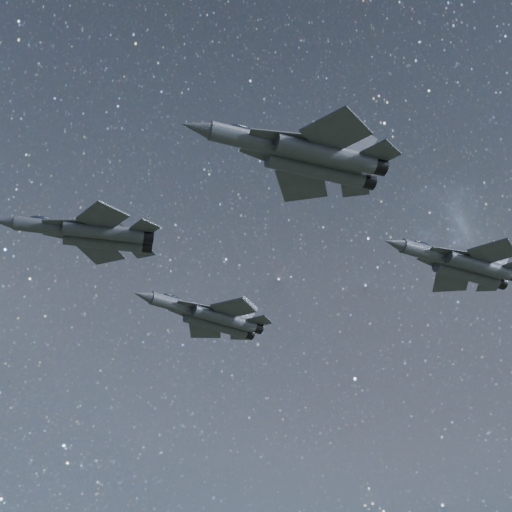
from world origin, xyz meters
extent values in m
cylinder|color=#30343C|center=(-17.65, -2.30, 152.36)|extent=(6.88, 1.53, 1.45)
cone|color=#30343C|center=(-22.11, -2.35, 152.36)|extent=(2.24, 1.33, 1.30)
ellipsoid|color=black|center=(-18.77, -2.31, 153.06)|extent=(2.22, 1.00, 0.71)
cube|color=#30343C|center=(-12.83, -2.23, 152.32)|extent=(7.63, 1.49, 1.21)
cylinder|color=#30343C|center=(-12.45, -3.16, 151.90)|extent=(7.81, 1.55, 1.45)
cylinder|color=#30343C|center=(-12.47, -1.30, 151.90)|extent=(7.81, 1.55, 1.45)
cylinder|color=black|center=(-8.18, -3.10, 151.90)|extent=(1.22, 1.35, 1.34)
cylinder|color=black|center=(-8.20, -1.25, 151.90)|extent=(1.22, 1.35, 1.34)
cube|color=#30343C|center=(-15.97, -3.53, 152.25)|extent=(4.93, 1.87, 0.11)
cube|color=#30343C|center=(-16.00, -1.02, 152.25)|extent=(4.93, 1.98, 0.11)
cube|color=#30343C|center=(-12.60, -5.39, 152.09)|extent=(5.12, 5.26, 0.19)
cube|color=#30343C|center=(-12.68, 0.92, 152.09)|extent=(5.09, 5.24, 0.19)
cube|color=#30343C|center=(-8.53, -4.31, 152.09)|extent=(3.02, 3.08, 0.14)
cube|color=#30343C|center=(-8.59, -0.05, 152.09)|extent=(3.00, 3.07, 0.14)
cube|color=#30343C|center=(-9.75, -3.36, 153.66)|extent=(3.23, 0.42, 3.30)
cube|color=#30343C|center=(-9.78, -1.04, 153.66)|extent=(3.22, 0.45, 3.30)
cylinder|color=#30343C|center=(-3.22, 16.40, 154.78)|extent=(7.89, 4.47, 1.65)
cone|color=#30343C|center=(-7.93, 14.50, 154.78)|extent=(2.91, 2.33, 1.48)
ellipsoid|color=black|center=(-4.40, 15.93, 155.57)|extent=(2.76, 1.98, 0.82)
cube|color=#30343C|center=(1.89, 18.47, 154.72)|extent=(8.65, 4.73, 1.38)
cylinder|color=#30343C|center=(2.68, 17.65, 154.25)|extent=(8.87, 4.87, 1.65)
cylinder|color=#30343C|center=(1.89, 19.61, 154.25)|extent=(8.87, 4.87, 1.65)
cylinder|color=black|center=(7.20, 19.47, 154.25)|extent=(1.85, 1.93, 1.53)
cylinder|color=black|center=(6.40, 21.44, 154.25)|extent=(1.85, 1.93, 1.53)
cube|color=#30343C|center=(-0.91, 15.79, 154.65)|extent=(5.63, 2.20, 0.13)
cube|color=#30343C|center=(-1.99, 18.45, 154.65)|extent=(5.26, 3.98, 0.13)
cube|color=#30343C|center=(3.44, 15.21, 154.46)|extent=(6.05, 5.94, 0.21)
cube|color=#30343C|center=(0.74, 21.89, 154.46)|extent=(4.76, 5.19, 0.21)
cube|color=#30343C|center=(7.32, 18.04, 154.46)|extent=(3.59, 3.55, 0.16)
cube|color=#30343C|center=(5.50, 22.56, 154.46)|extent=(2.78, 2.96, 0.16)
cube|color=#30343C|center=(5.63, 18.55, 156.26)|extent=(3.57, 1.26, 3.77)
cube|color=#30343C|center=(4.64, 21.01, 156.26)|extent=(3.37, 1.81, 3.77)
cylinder|color=#30343C|center=(-0.55, -20.17, 150.93)|extent=(7.72, 2.70, 1.59)
cone|color=#30343C|center=(-5.40, -20.90, 150.93)|extent=(2.64, 1.78, 1.43)
ellipsoid|color=black|center=(-1.77, -20.35, 151.69)|extent=(2.57, 1.42, 0.79)
cube|color=#30343C|center=(4.70, -19.38, 150.87)|extent=(8.52, 2.76, 1.33)
cylinder|color=#30343C|center=(5.26, -20.33, 150.41)|extent=(8.73, 2.85, 1.59)
cylinder|color=#30343C|center=(4.96, -18.31, 150.41)|extent=(8.73, 2.85, 1.59)
cylinder|color=black|center=(9.91, -19.64, 150.41)|extent=(1.53, 1.65, 1.47)
cylinder|color=black|center=(9.61, -17.61, 150.41)|extent=(1.53, 1.65, 1.47)
cube|color=#30343C|center=(1.47, -21.26, 150.80)|extent=(5.36, 1.35, 0.12)
cube|color=#30343C|center=(1.06, -18.53, 150.80)|extent=(5.39, 2.84, 0.12)
cube|color=#30343C|center=(5.42, -22.79, 150.62)|extent=(5.81, 5.86, 0.20)
cube|color=#30343C|center=(4.39, -15.92, 150.62)|extent=(5.31, 5.58, 0.20)
cube|color=#30343C|center=(9.70, -21.01, 150.62)|extent=(3.43, 3.46, 0.15)
cube|color=#30343C|center=(9.00, -16.36, 150.62)|extent=(3.12, 3.24, 0.15)
cube|color=#30343C|center=(8.23, -20.15, 152.36)|extent=(3.56, 0.59, 3.64)
cube|color=#30343C|center=(7.85, -17.62, 152.36)|extent=(3.49, 0.97, 3.64)
cylinder|color=#30343C|center=(21.10, -4.73, 152.34)|extent=(7.35, 3.30, 1.52)
cone|color=#30343C|center=(16.58, -5.92, 152.34)|extent=(2.61, 1.91, 1.36)
ellipsoid|color=black|center=(19.97, -5.03, 153.07)|extent=(2.50, 1.58, 0.75)
cube|color=#30343C|center=(25.99, -3.45, 152.30)|extent=(8.09, 3.44, 1.27)
cylinder|color=#30343C|center=(26.62, -4.29, 151.86)|extent=(8.29, 3.54, 1.52)
cylinder|color=#30343C|center=(26.12, -2.41, 151.86)|extent=(8.29, 3.54, 1.52)
cylinder|color=black|center=(30.95, -3.15, 151.86)|extent=(1.58, 1.68, 1.40)
cylinder|color=black|center=(30.45, -1.27, 151.86)|extent=(1.58, 1.68, 1.40)
cube|color=#30343C|center=(23.13, -5.56, 152.23)|extent=(5.12, 1.40, 0.12)
cube|color=#30343C|center=(22.46, -3.01, 152.23)|extent=(5.02, 3.16, 0.12)
cube|color=#30343C|center=(27.02, -6.60, 152.05)|extent=(5.58, 5.56, 0.19)
cube|color=#30343C|center=(25.34, -0.20, 152.05)|extent=(4.78, 5.10, 0.19)
cube|color=#30343C|center=(29.76, -0.14, 152.05)|extent=(2.80, 2.94, 0.15)
cube|color=#30343C|center=(29.41, -3.81, 153.71)|extent=(3.37, 0.74, 3.46)
cube|color=#30343C|center=(28.79, -1.45, 153.71)|extent=(3.24, 1.27, 3.46)
camera|label=1|loc=(-8.72, -62.99, 112.81)|focal=50.00mm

